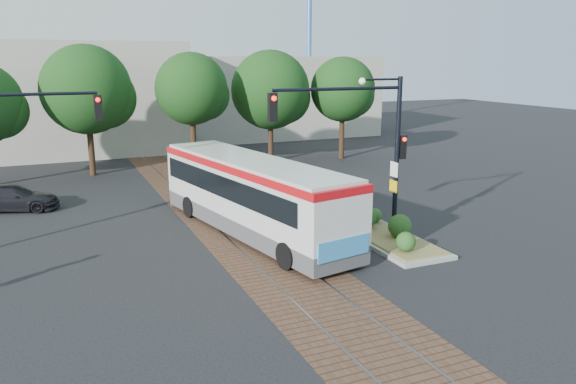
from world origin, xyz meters
The scene contains 10 objects.
ground centered at (0.00, 0.00, 0.00)m, with size 120.00×120.00×0.00m, color black.
trackbed centered at (0.00, 4.00, 0.01)m, with size 3.60×40.00×0.02m.
tree_row centered at (1.21, 16.42, 4.85)m, with size 26.40×5.60×7.67m.
warehouses centered at (-0.53, 28.75, 3.81)m, with size 40.00×13.00×8.00m.
crane centered at (18.00, 34.00, 10.88)m, with size 8.00×0.50×18.00m.
city_bus centered at (0.39, 2.18, 1.68)m, with size 4.49×11.52×3.02m.
traffic_island centered at (4.82, -0.90, 0.33)m, with size 2.20×5.20×1.13m.
signal_pole_main centered at (3.86, -0.81, 4.16)m, with size 5.49×0.46×6.00m.
signal_pole_left centered at (-8.37, 4.00, 3.86)m, with size 4.99×0.34×6.00m.
parked_car centered at (-8.57, 9.81, 0.58)m, with size 1.63×4.02×1.17m, color black.
Camera 1 is at (-6.86, -18.18, 6.85)m, focal length 35.00 mm.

